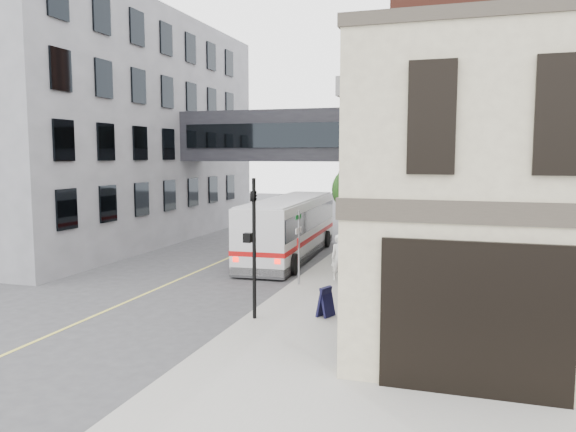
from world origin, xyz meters
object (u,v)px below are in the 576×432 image
Objects in this scene: pedestrian_a at (339,257)px; pedestrian_b at (357,265)px; pedestrian_c at (367,243)px; sandwich_board at (326,302)px; bus at (290,225)px; newspaper_box at (358,253)px.

pedestrian_b is at bearing -64.38° from pedestrian_a.
pedestrian_b is at bearing -97.04° from pedestrian_c.
sandwich_board is (-0.16, -4.65, -0.34)m from pedestrian_b.
sandwich_board is at bearing -100.51° from pedestrian_c.
bus is 6.11× the size of pedestrian_c.
pedestrian_b is 4.85m from newspaper_box.
sandwich_board reaches higher than newspaper_box.
sandwich_board is at bearing -101.01° from pedestrian_b.
pedestrian_c is at bearing -11.87° from bus.
bus is 6.33m from pedestrian_a.
pedestrian_a is 5.48m from sandwich_board.
sandwich_board is (0.70, -9.41, 0.00)m from newspaper_box.
bus is at bearing 102.10° from pedestrian_a.
bus is 11.72× the size of newspaper_box.
bus reaches higher than pedestrian_b.
pedestrian_c is at bearing 86.15° from pedestrian_b.
bus is at bearing 177.35° from newspaper_box.
newspaper_box is 9.44m from sandwich_board.
pedestrian_a reaches higher than newspaper_box.
newspaper_box is at bearing -15.46° from bus.
pedestrian_a is 1.15× the size of pedestrian_b.
pedestrian_a reaches higher than pedestrian_c.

